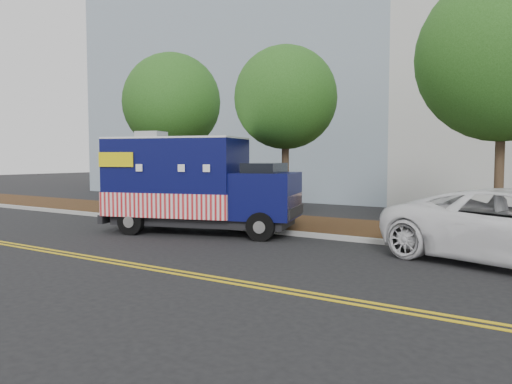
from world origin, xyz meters
The scene contains 10 objects.
ground centered at (0.00, 0.00, 0.00)m, with size 120.00×120.00×0.00m, color black.
curb centered at (0.00, 1.40, 0.07)m, with size 120.00×0.18×0.15m, color #9E9E99.
mulch_strip centered at (0.00, 3.50, 0.07)m, with size 120.00×4.00×0.15m, color black.
centerline_near centered at (0.00, -4.45, 0.01)m, with size 120.00×0.10×0.01m, color gold.
centerline_far centered at (0.00, -4.70, 0.01)m, with size 120.00×0.10×0.01m, color gold.
tree_a centered at (-4.93, 3.72, 4.94)m, with size 4.27×4.27×7.08m.
tree_b centered at (1.33, 2.79, 4.64)m, with size 3.66×3.66×6.48m.
tree_c centered at (8.27, 2.78, 5.33)m, with size 4.74×4.74×7.71m.
sign_post centered at (-2.55, 1.78, 1.20)m, with size 0.06×0.06×2.40m, color #473828.
food_truck centered at (-0.77, 0.18, 1.55)m, with size 6.89×4.13×3.43m.
Camera 1 is at (10.20, -12.72, 2.55)m, focal length 35.00 mm.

